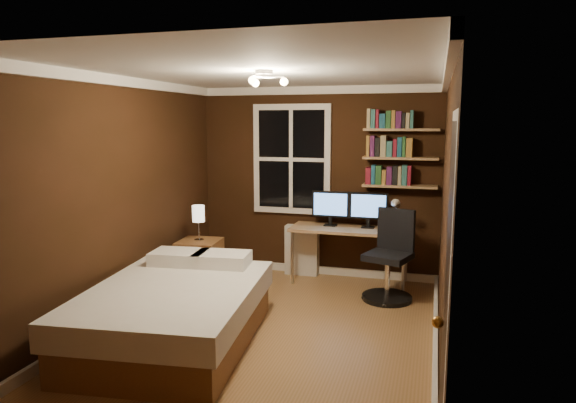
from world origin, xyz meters
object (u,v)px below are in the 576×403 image
(radiator, at_px, (302,250))
(office_chair, at_px, (390,265))
(bed, at_px, (175,313))
(desk_lamp, at_px, (396,214))
(monitor_right, at_px, (368,210))
(nightstand, at_px, (200,264))
(desk, at_px, (350,233))
(bedside_lamp, at_px, (199,223))
(monitor_left, at_px, (331,209))

(radiator, distance_m, office_chair, 1.39)
(bed, distance_m, office_chair, 2.54)
(bed, relative_size, desk_lamp, 4.93)
(monitor_right, distance_m, desk_lamp, 0.39)
(monitor_right, bearing_deg, desk_lamp, -25.74)
(nightstand, xyz_separation_m, desk, (1.74, 0.74, 0.35))
(nightstand, bearing_deg, radiator, 36.24)
(nightstand, relative_size, radiator, 0.91)
(bedside_lamp, relative_size, desk, 0.29)
(desk_lamp, bearing_deg, nightstand, -164.36)
(bed, relative_size, office_chair, 2.08)
(bedside_lamp, bearing_deg, nightstand, 0.00)
(bed, relative_size, radiator, 3.24)
(radiator, bearing_deg, bed, -103.42)
(nightstand, xyz_separation_m, monitor_left, (1.47, 0.82, 0.64))
(office_chair, bearing_deg, monitor_right, 139.19)
(desk, bearing_deg, nightstand, -156.94)
(bed, relative_size, nightstand, 3.58)
(office_chair, bearing_deg, nightstand, -154.89)
(bed, bearing_deg, desk, 54.49)
(desk, distance_m, desk_lamp, 0.64)
(desk, height_order, desk_lamp, desk_lamp)
(nightstand, distance_m, desk, 1.93)
(bed, bearing_deg, desk_lamp, 43.45)
(bed, xyz_separation_m, bedside_lamp, (-0.48, 1.52, 0.53))
(bed, xyz_separation_m, radiator, (0.58, 2.45, 0.04))
(desk_lamp, bearing_deg, desk, 170.61)
(desk, xyz_separation_m, monitor_left, (-0.27, 0.08, 0.29))
(monitor_right, bearing_deg, bed, -122.27)
(bedside_lamp, relative_size, office_chair, 0.42)
(radiator, relative_size, desk, 0.45)
(bed, relative_size, monitor_left, 4.49)
(nightstand, relative_size, bedside_lamp, 1.39)
(bedside_lamp, bearing_deg, office_chair, 6.58)
(radiator, distance_m, desk_lamp, 1.41)
(nightstand, height_order, radiator, radiator)
(nightstand, bearing_deg, monitor_right, 17.91)
(bed, bearing_deg, bedside_lamp, 101.10)
(monitor_left, bearing_deg, office_chair, -34.10)
(office_chair, bearing_deg, radiator, 170.11)
(desk, bearing_deg, monitor_right, 18.97)
(monitor_right, xyz_separation_m, desk_lamp, (0.35, -0.17, -0.01))
(bedside_lamp, height_order, monitor_right, monitor_right)
(bed, distance_m, nightstand, 1.60)
(nightstand, xyz_separation_m, office_chair, (2.29, 0.26, 0.10))
(radiator, bearing_deg, desk_lamp, -12.57)
(radiator, bearing_deg, bedside_lamp, -139.05)
(monitor_left, bearing_deg, desk, -15.56)
(nightstand, bearing_deg, monitor_left, 24.31)
(radiator, height_order, desk_lamp, desk_lamp)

